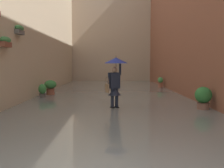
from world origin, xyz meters
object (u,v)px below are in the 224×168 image
potted_plant_far_left (203,98)px  potted_plant_near_right (42,91)px  potted_plant_near_left (160,83)px  person_wading (115,73)px  potted_plant_far_right (50,87)px

potted_plant_far_left → potted_plant_near_right: 7.65m
potted_plant_near_left → potted_plant_far_left: bearing=89.5°
potted_plant_near_left → person_wading: bearing=70.0°
potted_plant_near_left → potted_plant_near_right: 9.09m
potted_plant_far_right → potted_plant_near_right: potted_plant_far_right is taller
potted_plant_far_left → potted_plant_near_left: 9.51m
potted_plant_far_right → potted_plant_near_left: 8.20m
person_wading → potted_plant_far_left: (-3.23, 0.41, -0.87)m
person_wading → potted_plant_near_right: 4.84m
potted_plant_near_left → potted_plant_near_right: (6.86, 5.97, -0.02)m
potted_plant_near_right → potted_plant_far_left: bearing=152.4°
potted_plant_far_right → potted_plant_far_left: 8.25m
person_wading → potted_plant_far_left: person_wading is taller
person_wading → potted_plant_far_right: size_ratio=2.39×
person_wading → potted_plant_far_left: size_ratio=2.27×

